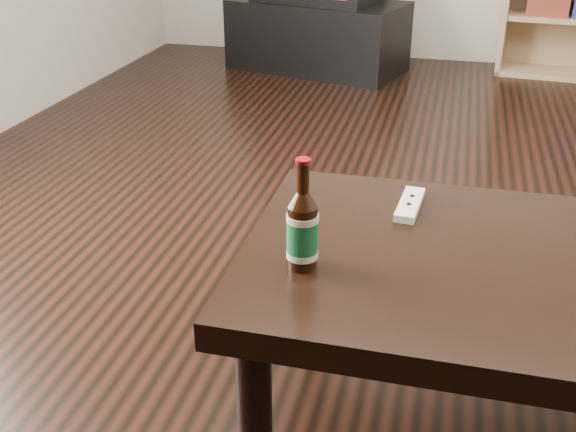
% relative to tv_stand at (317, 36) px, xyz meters
% --- Properties ---
extents(floor, '(5.00, 6.00, 0.01)m').
position_rel_tv_stand_xyz_m(floor, '(1.18, -2.52, -0.23)').
color(floor, black).
rests_on(floor, ground).
extents(tv_stand, '(1.24, 0.84, 0.45)m').
position_rel_tv_stand_xyz_m(tv_stand, '(0.00, 0.00, 0.00)').
color(tv_stand, black).
rests_on(tv_stand, floor).
extents(coffee_table, '(1.26, 0.74, 0.47)m').
position_rel_tv_stand_xyz_m(coffee_table, '(1.15, -3.21, 0.18)').
color(coffee_table, black).
rests_on(coffee_table, floor).
extents(beer_bottle, '(0.07, 0.07, 0.24)m').
position_rel_tv_stand_xyz_m(beer_bottle, '(0.67, -3.34, 0.33)').
color(beer_bottle, black).
rests_on(beer_bottle, coffee_table).
extents(remote, '(0.06, 0.18, 0.02)m').
position_rel_tv_stand_xyz_m(remote, '(0.86, -3.01, 0.26)').
color(remote, silver).
rests_on(remote, coffee_table).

